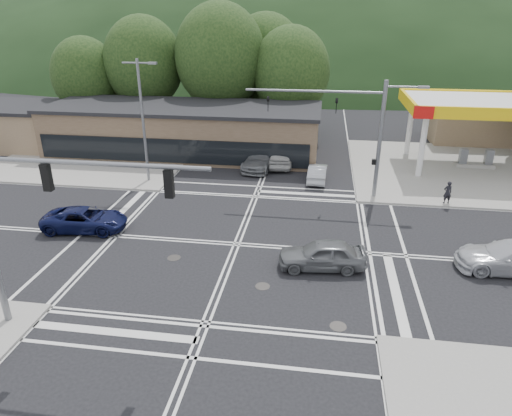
# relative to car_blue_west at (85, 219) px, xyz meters

# --- Properties ---
(ground) EXTENTS (120.00, 120.00, 0.00)m
(ground) POSITION_rel_car_blue_west_xyz_m (9.21, -0.50, -0.68)
(ground) COLOR black
(ground) RESTS_ON ground
(sidewalk_ne) EXTENTS (16.00, 16.00, 0.15)m
(sidewalk_ne) POSITION_rel_car_blue_west_xyz_m (24.21, 14.50, -0.60)
(sidewalk_ne) COLOR gray
(sidewalk_ne) RESTS_ON ground
(sidewalk_nw) EXTENTS (16.00, 16.00, 0.15)m
(sidewalk_nw) POSITION_rel_car_blue_west_xyz_m (-5.79, 14.50, -0.60)
(sidewalk_nw) COLOR gray
(sidewalk_nw) RESTS_ON ground
(gas_station_canopy) EXTENTS (12.32, 8.34, 5.75)m
(gas_station_canopy) POSITION_rel_car_blue_west_xyz_m (26.20, 15.49, 4.36)
(gas_station_canopy) COLOR silver
(gas_station_canopy) RESTS_ON ground
(convenience_store) EXTENTS (10.00, 6.00, 3.80)m
(convenience_store) POSITION_rel_car_blue_west_xyz_m (29.21, 24.50, 1.22)
(convenience_store) COLOR #846B4F
(convenience_store) RESTS_ON ground
(commercial_row) EXTENTS (24.00, 8.00, 4.00)m
(commercial_row) POSITION_rel_car_blue_west_xyz_m (1.21, 16.50, 1.32)
(commercial_row) COLOR brown
(commercial_row) RESTS_ON ground
(commercial_nw) EXTENTS (8.00, 7.00, 3.60)m
(commercial_nw) POSITION_rel_car_blue_west_xyz_m (-14.79, 16.50, 1.12)
(commercial_nw) COLOR #846B4F
(commercial_nw) RESTS_ON ground
(hill_north) EXTENTS (252.00, 126.00, 140.00)m
(hill_north) POSITION_rel_car_blue_west_xyz_m (9.21, 89.50, -0.68)
(hill_north) COLOR #1B3116
(hill_north) RESTS_ON ground
(tree_n_a) EXTENTS (8.00, 8.00, 11.75)m
(tree_n_a) POSITION_rel_car_blue_west_xyz_m (-4.79, 23.50, 6.46)
(tree_n_a) COLOR #382619
(tree_n_a) RESTS_ON ground
(tree_n_b) EXTENTS (9.00, 9.00, 12.98)m
(tree_n_b) POSITION_rel_car_blue_west_xyz_m (3.21, 23.50, 7.12)
(tree_n_b) COLOR #382619
(tree_n_b) RESTS_ON ground
(tree_n_c) EXTENTS (7.60, 7.60, 10.87)m
(tree_n_c) POSITION_rel_car_blue_west_xyz_m (10.21, 23.50, 5.81)
(tree_n_c) COLOR #382619
(tree_n_c) RESTS_ON ground
(tree_n_d) EXTENTS (6.80, 6.80, 9.76)m
(tree_n_d) POSITION_rel_car_blue_west_xyz_m (-10.79, 22.50, 5.16)
(tree_n_d) COLOR #382619
(tree_n_d) RESTS_ON ground
(tree_n_e) EXTENTS (8.40, 8.40, 11.98)m
(tree_n_e) POSITION_rel_car_blue_west_xyz_m (7.21, 27.50, 6.47)
(tree_n_e) COLOR #382619
(tree_n_e) RESTS_ON ground
(streetlight_nw) EXTENTS (2.50, 0.25, 9.00)m
(streetlight_nw) POSITION_rel_car_blue_west_xyz_m (0.77, 8.50, 4.37)
(streetlight_nw) COLOR slate
(streetlight_nw) RESTS_ON ground
(signal_mast_ne) EXTENTS (11.65, 0.30, 8.00)m
(signal_mast_ne) POSITION_rel_car_blue_west_xyz_m (16.16, 7.70, 4.40)
(signal_mast_ne) COLOR slate
(signal_mast_ne) RESTS_ON ground
(signal_mast_sw) EXTENTS (9.14, 0.28, 8.00)m
(signal_mast_sw) POSITION_rel_car_blue_west_xyz_m (2.82, -8.70, 4.44)
(signal_mast_sw) COLOR slate
(signal_mast_sw) RESTS_ON ground
(car_blue_west) EXTENTS (5.06, 2.70, 1.35)m
(car_blue_west) POSITION_rel_car_blue_west_xyz_m (0.00, 0.00, 0.00)
(car_blue_west) COLOR #0C1137
(car_blue_west) RESTS_ON ground
(car_grey_center) EXTENTS (4.55, 2.23, 1.49)m
(car_grey_center) POSITION_rel_car_blue_west_xyz_m (13.94, -2.34, 0.07)
(car_grey_center) COLOR slate
(car_grey_center) RESTS_ON ground
(car_queue_a) EXTENTS (1.52, 3.94, 1.28)m
(car_queue_a) POSITION_rel_car_blue_west_xyz_m (13.43, 10.64, -0.04)
(car_queue_a) COLOR #9DA0A4
(car_queue_a) RESTS_ON ground
(car_queue_b) EXTENTS (2.39, 5.09, 1.68)m
(car_queue_b) POSITION_rel_car_blue_west_xyz_m (10.21, 13.95, 0.17)
(car_queue_b) COLOR #B9B9B4
(car_queue_b) RESTS_ON ground
(car_northbound) EXTENTS (2.97, 5.68, 1.57)m
(car_northbound) POSITION_rel_car_blue_west_xyz_m (8.71, 13.08, 0.11)
(car_northbound) COLOR slate
(car_northbound) RESTS_ON ground
(pedestrian) EXTENTS (0.63, 0.48, 1.55)m
(pedestrian) POSITION_rel_car_blue_west_xyz_m (22.07, 7.00, 0.25)
(pedestrian) COLOR black
(pedestrian) RESTS_ON sidewalk_ne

